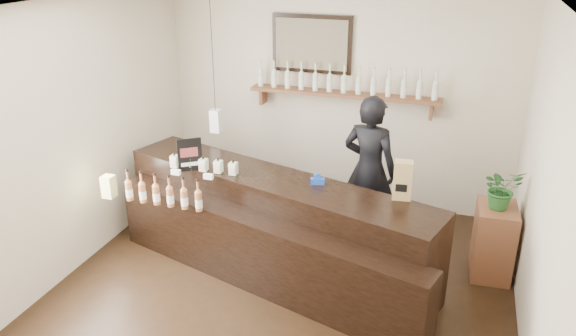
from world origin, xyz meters
The scene contains 10 objects.
ground centered at (0.00, 0.00, 0.00)m, with size 5.00×5.00×0.00m, color black.
room_shell centered at (0.00, 0.00, 1.70)m, with size 5.00×5.00×5.00m.
back_wall_decor centered at (-0.14, 2.37, 1.75)m, with size 2.66×0.96×1.69m.
counter centered at (-0.24, 0.57, 0.48)m, with size 3.65×2.01×1.18m.
promo_sign centered at (-1.15, 0.61, 1.19)m, with size 0.22×0.17×0.36m.
paper_bag centered at (1.07, 0.61, 1.20)m, with size 0.19×0.15×0.38m.
tape_dispenser centered at (0.23, 0.68, 1.06)m, with size 0.15×0.09×0.12m.
side_cabinet centered at (2.00, 1.19, 0.39)m, with size 0.42×0.56×0.78m.
potted_plant centered at (2.00, 1.19, 0.99)m, with size 0.38×0.33×0.43m, color #245A25.
shopkeeper centered at (0.61, 1.55, 0.99)m, with size 0.72×0.47×1.97m, color black.
Camera 1 is at (1.52, -4.32, 3.34)m, focal length 35.00 mm.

